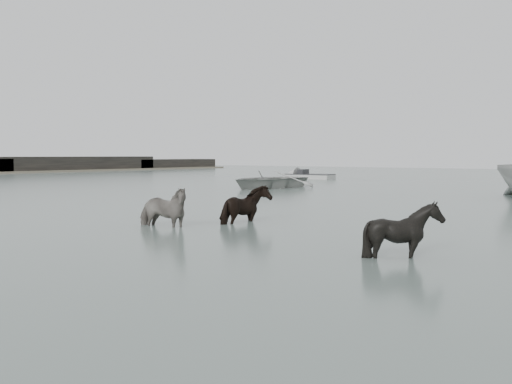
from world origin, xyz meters
The scene contains 6 objects.
ground centered at (0.00, 0.00, 0.00)m, with size 140.00×140.00×0.00m, color #56665E.
pony_pinto centered at (-3.37, 0.23, 0.70)m, with size 0.76×1.66×1.40m, color black.
pony_dark centered at (-2.21, 2.33, 0.70)m, with size 1.39×1.19×1.40m, color black.
pony_black centered at (3.48, -0.16, 0.66)m, with size 1.07×1.20×1.32m, color black.
rowboat_lead centered at (-11.72, 16.21, 0.56)m, with size 3.84×5.38×1.11m, color #AEAFAA.
skiff_outer centered at (-16.59, 28.41, 0.38)m, with size 5.21×1.60×0.75m, color #B4B4AF, non-canonical shape.
Camera 1 is at (7.71, -10.08, 1.90)m, focal length 40.00 mm.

